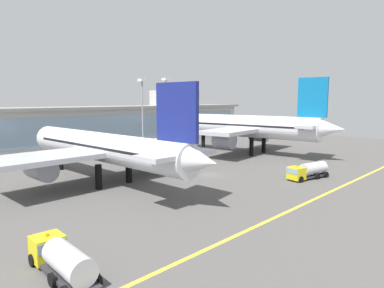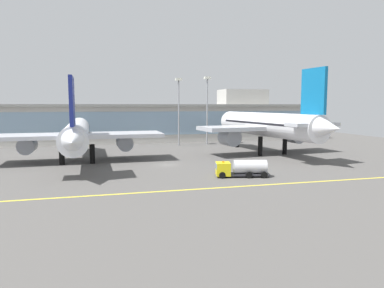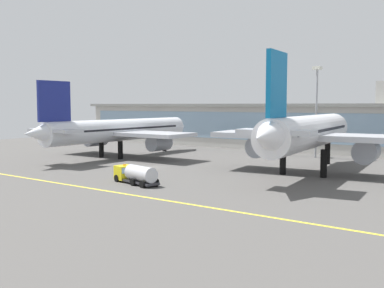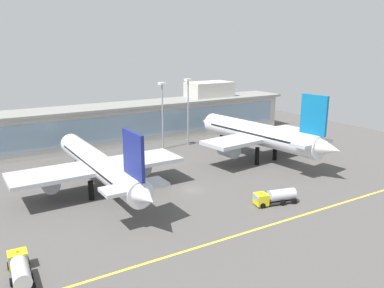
{
  "view_description": "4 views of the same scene",
  "coord_description": "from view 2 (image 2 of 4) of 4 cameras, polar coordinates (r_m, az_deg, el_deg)",
  "views": [
    {
      "loc": [
        -49.31,
        -43.28,
        14.53
      ],
      "look_at": [
        0.59,
        5.27,
        5.46
      ],
      "focal_mm": 32.29,
      "sensor_mm": 36.0,
      "label": 1
    },
    {
      "loc": [
        -13.62,
        -71.16,
        12.2
      ],
      "look_at": [
        6.96,
        5.85,
        3.48
      ],
      "focal_mm": 33.58,
      "sensor_mm": 36.0,
      "label": 2
    },
    {
      "loc": [
        57.74,
        -65.71,
        12.07
      ],
      "look_at": [
        7.61,
        2.66,
        4.75
      ],
      "focal_mm": 42.52,
      "sensor_mm": 36.0,
      "label": 3
    },
    {
      "loc": [
        -42.21,
        -69.37,
        31.07
      ],
      "look_at": [
        7.06,
        11.74,
        6.84
      ],
      "focal_mm": 36.93,
      "sensor_mm": 36.0,
      "label": 4
    }
  ],
  "objects": [
    {
      "name": "airliner_near_right",
      "position": [
        91.14,
        11.75,
        2.96
      ],
      "size": [
        34.7,
        48.6,
        19.61
      ],
      "rotation": [
        0.0,
        0.0,
        1.69
      ],
      "color": "black",
      "rests_on": "ground"
    },
    {
      "name": "terminal_building",
      "position": [
        120.08,
        -7.58,
        3.55
      ],
      "size": [
        127.99,
        14.0,
        17.6
      ],
      "color": "beige",
      "rests_on": "ground"
    },
    {
      "name": "apron_light_mast_west",
      "position": [
        107.96,
        -2.13,
        6.92
      ],
      "size": [
        1.8,
        1.8,
        20.1
      ],
      "color": "gray",
      "rests_on": "ground"
    },
    {
      "name": "apron_light_mast_centre",
      "position": [
        110.59,
        2.43,
        7.08
      ],
      "size": [
        1.8,
        1.8,
        20.7
      ],
      "color": "gray",
      "rests_on": "ground"
    },
    {
      "name": "airliner_near_left",
      "position": [
        80.4,
        -17.8,
        1.61
      ],
      "size": [
        36.42,
        50.49,
        16.78
      ],
      "rotation": [
        0.0,
        0.0,
        1.59
      ],
      "color": "black",
      "rests_on": "ground"
    },
    {
      "name": "fuel_tanker_truck",
      "position": [
        61.59,
        7.69,
        -3.81
      ],
      "size": [
        9.36,
        4.65,
        2.9
      ],
      "rotation": [
        0.0,
        0.0,
        2.92
      ],
      "color": "black",
      "rests_on": "ground"
    },
    {
      "name": "ground_plane",
      "position": [
        73.47,
        -4.08,
        -3.33
      ],
      "size": [
        180.0,
        180.0,
        0.0
      ],
      "primitive_type": "plane",
      "color": "#514F4C"
    },
    {
      "name": "taxiway_centreline_stripe",
      "position": [
        52.45,
        0.51,
        -7.21
      ],
      "size": [
        144.0,
        0.5,
        0.01
      ],
      "primitive_type": "cube",
      "color": "yellow",
      "rests_on": "ground"
    }
  ]
}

